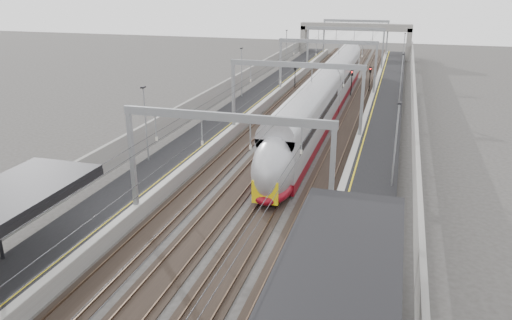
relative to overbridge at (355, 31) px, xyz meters
The scene contains 11 objects.
platform_left 55.79m from the overbridge, 98.28° to the right, with size 4.00×120.00×1.00m, color black.
platform_right 55.79m from the overbridge, 81.72° to the right, with size 4.00×120.00×1.00m, color black.
tracks 55.25m from the overbridge, 90.00° to the right, with size 11.40×140.00×0.20m.
overhead_line 48.39m from the overbridge, 90.00° to the right, with size 13.00×140.00×6.60m.
overbridge is the anchor object (origin of this frame).
wall_left 56.25m from the overbridge, 101.51° to the right, with size 0.30×120.00×3.20m, color slate.
wall_right 56.25m from the overbridge, 78.49° to the right, with size 0.30×120.00×3.20m, color slate.
train 50.16m from the overbridge, 88.28° to the right, with size 2.91×53.00×4.59m.
signal_green 33.91m from the overbridge, 98.85° to the right, with size 0.32×0.32×3.48m.
signal_red_near 36.31m from the overbridge, 84.93° to the right, with size 0.32×0.32×3.48m.
signal_red_far 33.37m from the overbridge, 80.65° to the right, with size 0.32×0.32×3.48m.
Camera 1 is at (9.47, -4.30, 14.70)m, focal length 35.00 mm.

